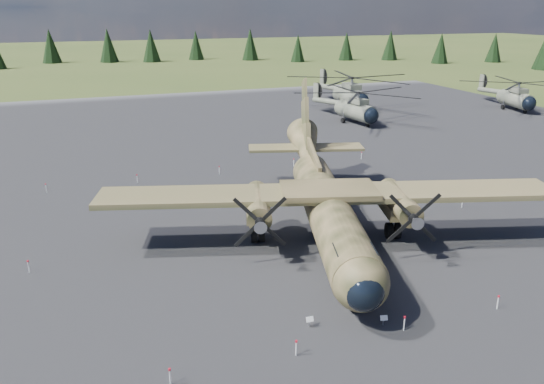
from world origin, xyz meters
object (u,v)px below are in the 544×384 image
object	(u,v)px
helicopter_mid	(350,86)
helicopter_near	(356,101)
transport_plane	(326,198)
helicopter_far	(517,90)

from	to	relation	value
helicopter_mid	helicopter_near	bearing A→B (deg)	-110.47
transport_plane	helicopter_near	world-z (taller)	transport_plane
helicopter_mid	helicopter_far	world-z (taller)	helicopter_mid
helicopter_near	helicopter_mid	xyz separation A→B (m)	(4.48, 10.07, 0.51)
transport_plane	helicopter_far	distance (m)	60.88
helicopter_near	helicopter_mid	world-z (taller)	helicopter_mid
transport_plane	helicopter_far	world-z (taller)	transport_plane
helicopter_near	helicopter_far	distance (m)	28.99
transport_plane	helicopter_mid	distance (m)	51.30
helicopter_near	helicopter_far	xyz separation A→B (m)	(28.99, 0.18, 0.00)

